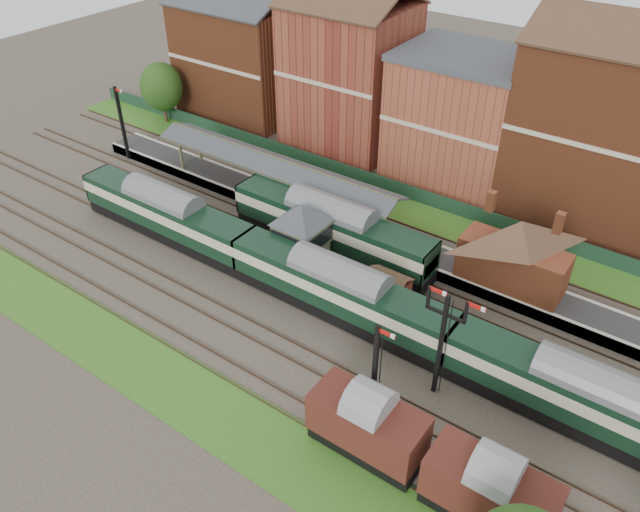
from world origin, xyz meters
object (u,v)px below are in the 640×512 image
Objects in this scene: dmu_train at (339,290)px; platform_railcar at (331,227)px; signal_box at (302,235)px; goods_van_a at (368,425)px; semaphore_bracket at (442,339)px.

dmu_train is 8.32m from platform_railcar.
signal_box is 0.89× the size of goods_van_a.
goods_van_a is at bearing -48.23° from dmu_train.
platform_railcar is at bearing 130.49° from goods_van_a.
semaphore_bracket is at bearing -15.20° from dmu_train.
signal_box reaches higher than goods_van_a.
platform_railcar is 20.38m from goods_van_a.
signal_box is 16.16m from semaphore_bracket.
goods_van_a is (13.88, -12.25, -0.89)m from signal_box.
signal_box is 0.73× the size of semaphore_bracket.
dmu_train is at bearing -29.11° from signal_box.
semaphore_bracket is at bearing 79.86° from goods_van_a.
dmu_train is at bearing 131.77° from goods_van_a.
semaphore_bracket reaches higher than dmu_train.
goods_van_a is (8.04, -9.00, -0.13)m from dmu_train.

